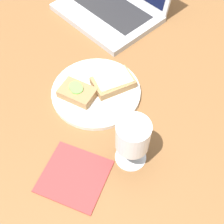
{
  "coord_description": "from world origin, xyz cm",
  "views": [
    {
      "loc": [
        42.76,
        -32.86,
        71.27
      ],
      "look_at": [
        10.24,
        -2.07,
        8.0
      ],
      "focal_mm": 50.0,
      "sensor_mm": 36.0,
      "label": 1
    }
  ],
  "objects_px": {
    "plate": "(96,92)",
    "napkin": "(74,176)",
    "wine_glass": "(133,137)",
    "sandwich_with_cucumber": "(77,92)",
    "sandwich_with_cheese": "(113,82)",
    "laptop": "(114,2)"
  },
  "relations": [
    {
      "from": "plate",
      "to": "sandwich_with_cucumber",
      "type": "height_order",
      "value": "sandwich_with_cucumber"
    },
    {
      "from": "laptop",
      "to": "napkin",
      "type": "relative_size",
      "value": 2.22
    },
    {
      "from": "plate",
      "to": "napkin",
      "type": "xyz_separation_m",
      "value": [
        0.15,
        -0.2,
        -0.0
      ]
    },
    {
      "from": "plate",
      "to": "laptop",
      "type": "bearing_deg",
      "value": 128.33
    },
    {
      "from": "plate",
      "to": "napkin",
      "type": "bearing_deg",
      "value": -53.21
    },
    {
      "from": "laptop",
      "to": "sandwich_with_cheese",
      "type": "bearing_deg",
      "value": -44.19
    },
    {
      "from": "plate",
      "to": "sandwich_with_cheese",
      "type": "xyz_separation_m",
      "value": [
        0.02,
        0.05,
        0.02
      ]
    },
    {
      "from": "sandwich_with_cucumber",
      "to": "laptop",
      "type": "relative_size",
      "value": 0.34
    },
    {
      "from": "laptop",
      "to": "napkin",
      "type": "distance_m",
      "value": 0.63
    },
    {
      "from": "sandwich_with_cucumber",
      "to": "sandwich_with_cheese",
      "type": "xyz_separation_m",
      "value": [
        0.04,
        0.1,
        0.0
      ]
    },
    {
      "from": "plate",
      "to": "laptop",
      "type": "distance_m",
      "value": 0.37
    },
    {
      "from": "wine_glass",
      "to": "laptop",
      "type": "bearing_deg",
      "value": 140.35
    },
    {
      "from": "sandwich_with_cheese",
      "to": "wine_glass",
      "type": "relative_size",
      "value": 0.91
    },
    {
      "from": "napkin",
      "to": "wine_glass",
      "type": "bearing_deg",
      "value": 66.88
    },
    {
      "from": "sandwich_with_cheese",
      "to": "napkin",
      "type": "height_order",
      "value": "sandwich_with_cheese"
    },
    {
      "from": "sandwich_with_cucumber",
      "to": "sandwich_with_cheese",
      "type": "distance_m",
      "value": 0.1
    },
    {
      "from": "sandwich_with_cheese",
      "to": "laptop",
      "type": "height_order",
      "value": "laptop"
    },
    {
      "from": "plate",
      "to": "wine_glass",
      "type": "xyz_separation_m",
      "value": [
        0.21,
        -0.07,
        0.09
      ]
    },
    {
      "from": "wine_glass",
      "to": "napkin",
      "type": "xyz_separation_m",
      "value": [
        -0.06,
        -0.13,
        -0.09
      ]
    },
    {
      "from": "laptop",
      "to": "plate",
      "type": "bearing_deg",
      "value": -51.67
    },
    {
      "from": "plate",
      "to": "sandwich_with_cucumber",
      "type": "bearing_deg",
      "value": -112.95
    },
    {
      "from": "sandwich_with_cucumber",
      "to": "laptop",
      "type": "bearing_deg",
      "value": 121.76
    }
  ]
}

